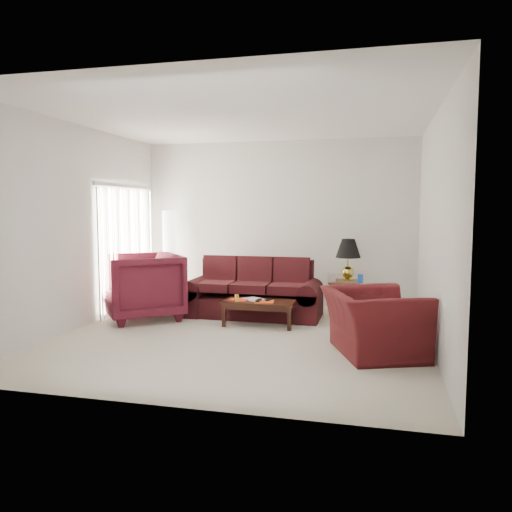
# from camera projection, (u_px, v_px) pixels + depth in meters

# --- Properties ---
(floor) EXTENTS (5.00, 5.00, 0.00)m
(floor) POSITION_uv_depth(u_px,v_px,m) (241.00, 337.00, 6.91)
(floor) COLOR beige
(floor) RESTS_ON ground
(blinds) EXTENTS (0.10, 2.00, 2.16)m
(blinds) POSITION_uv_depth(u_px,v_px,m) (127.00, 249.00, 8.63)
(blinds) COLOR silver
(blinds) RESTS_ON ground
(sofa) EXTENTS (2.28, 1.08, 0.91)m
(sofa) POSITION_uv_depth(u_px,v_px,m) (252.00, 289.00, 8.19)
(sofa) COLOR black
(sofa) RESTS_ON ground
(throw_pillow) EXTENTS (0.44, 0.37, 0.41)m
(throw_pillow) POSITION_uv_depth(u_px,v_px,m) (222.00, 267.00, 9.10)
(throw_pillow) COLOR black
(throw_pillow) RESTS_ON sofa
(end_table) EXTENTS (0.52, 0.52, 0.56)m
(end_table) POSITION_uv_depth(u_px,v_px,m) (344.00, 297.00, 8.44)
(end_table) COLOR #4A2E19
(end_table) RESTS_ON ground
(table_lamp) EXTENTS (0.43, 0.43, 0.71)m
(table_lamp) POSITION_uv_depth(u_px,v_px,m) (348.00, 260.00, 8.43)
(table_lamp) COLOR gold
(table_lamp) RESTS_ON end_table
(clock) EXTENTS (0.14, 0.06, 0.14)m
(clock) POSITION_uv_depth(u_px,v_px,m) (332.00, 277.00, 8.35)
(clock) COLOR silver
(clock) RESTS_ON end_table
(blue_canister) EXTENTS (0.11, 0.11, 0.14)m
(blue_canister) POSITION_uv_depth(u_px,v_px,m) (360.00, 279.00, 8.15)
(blue_canister) COLOR #1B4FB5
(blue_canister) RESTS_ON end_table
(picture_frame) EXTENTS (0.21, 0.22, 0.06)m
(picture_frame) POSITION_uv_depth(u_px,v_px,m) (336.00, 274.00, 8.62)
(picture_frame) COLOR silver
(picture_frame) RESTS_ON end_table
(floor_lamp) EXTENTS (0.37, 0.37, 1.76)m
(floor_lamp) POSITION_uv_depth(u_px,v_px,m) (170.00, 257.00, 9.27)
(floor_lamp) COLOR white
(floor_lamp) RESTS_ON ground
(armchair_left) EXTENTS (1.63, 1.62, 1.07)m
(armchair_left) POSITION_uv_depth(u_px,v_px,m) (142.00, 286.00, 7.99)
(armchair_left) COLOR #49101C
(armchair_left) RESTS_ON ground
(armchair_right) EXTENTS (1.41, 1.50, 0.78)m
(armchair_right) POSITION_uv_depth(u_px,v_px,m) (374.00, 323.00, 6.07)
(armchair_right) COLOR #400E11
(armchair_right) RESTS_ON ground
(coffee_table) EXTENTS (1.21, 0.86, 0.38)m
(coffee_table) POSITION_uv_depth(u_px,v_px,m) (260.00, 313.00, 7.59)
(coffee_table) COLOR black
(coffee_table) RESTS_ON ground
(magazine_red) EXTENTS (0.28, 0.21, 0.02)m
(magazine_red) POSITION_uv_depth(u_px,v_px,m) (239.00, 300.00, 7.60)
(magazine_red) COLOR red
(magazine_red) RESTS_ON coffee_table
(magazine_white) EXTENTS (0.38, 0.37, 0.02)m
(magazine_white) POSITION_uv_depth(u_px,v_px,m) (254.00, 299.00, 7.65)
(magazine_white) COLOR white
(magazine_white) RESTS_ON coffee_table
(magazine_orange) EXTENTS (0.30, 0.24, 0.02)m
(magazine_orange) POSITION_uv_depth(u_px,v_px,m) (264.00, 302.00, 7.42)
(magazine_orange) COLOR #D54D19
(magazine_orange) RESTS_ON coffee_table
(remote_a) EXTENTS (0.06, 0.19, 0.02)m
(remote_a) POSITION_uv_depth(u_px,v_px,m) (259.00, 300.00, 7.44)
(remote_a) COLOR black
(remote_a) RESTS_ON coffee_table
(remote_b) EXTENTS (0.09, 0.17, 0.02)m
(remote_b) POSITION_uv_depth(u_px,v_px,m) (269.00, 299.00, 7.51)
(remote_b) COLOR black
(remote_b) RESTS_ON coffee_table
(yellow_glass) EXTENTS (0.08, 0.08, 0.11)m
(yellow_glass) POSITION_uv_depth(u_px,v_px,m) (237.00, 298.00, 7.49)
(yellow_glass) COLOR gold
(yellow_glass) RESTS_ON coffee_table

